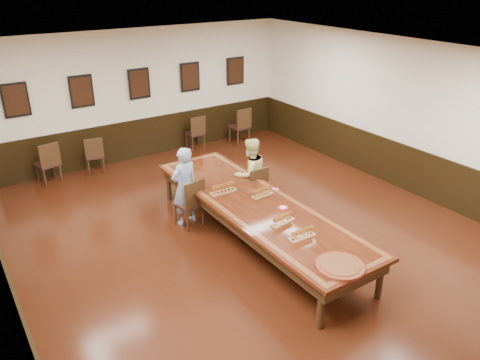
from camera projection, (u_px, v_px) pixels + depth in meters
floor at (255, 240)px, 8.42m from camera, size 8.00×10.00×0.02m
ceiling at (258, 59)px, 7.09m from camera, size 8.00×10.00×0.02m
wall_back at (139, 95)px, 11.56m from camera, size 8.00×0.02×3.20m
wall_right at (413, 118)px, 9.78m from camera, size 0.02×10.00×3.20m
chair_man at (189, 202)px, 8.74m from camera, size 0.53×0.57×0.96m
chair_woman at (253, 188)px, 9.33m from camera, size 0.46×0.50×0.94m
spare_chair_a at (47, 163)px, 10.48m from camera, size 0.55×0.58×0.98m
spare_chair_b at (94, 154)px, 11.05m from camera, size 0.47×0.50×0.90m
spare_chair_c at (195, 132)px, 12.52m from camera, size 0.43×0.47×0.92m
spare_chair_d at (239, 125)px, 12.90m from camera, size 0.49×0.54×1.01m
person_man at (184, 186)px, 8.68m from camera, size 0.62×0.47×1.54m
person_woman at (250, 174)px, 9.29m from camera, size 0.75×0.60×1.47m
pink_phone at (274, 189)px, 8.61m from camera, size 0.14×0.16×0.01m
wainscoting at (256, 216)px, 8.21m from camera, size 8.00×10.00×1.00m
conference_table at (256, 210)px, 8.17m from camera, size 1.40×5.00×0.76m
posters at (139, 84)px, 11.38m from camera, size 6.14×0.04×0.74m
flight_a at (223, 188)px, 8.44m from camera, size 0.50×0.16×0.19m
flight_b at (263, 192)px, 8.33m from camera, size 0.43×0.16×0.16m
flight_c at (283, 219)px, 7.44m from camera, size 0.47×0.21×0.17m
flight_d at (302, 234)px, 7.02m from camera, size 0.45×0.14×0.17m
red_plate_grp at (283, 208)px, 7.92m from camera, size 0.19×0.19×0.02m
carved_platter at (340, 266)px, 6.35m from camera, size 0.84×0.84×0.05m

